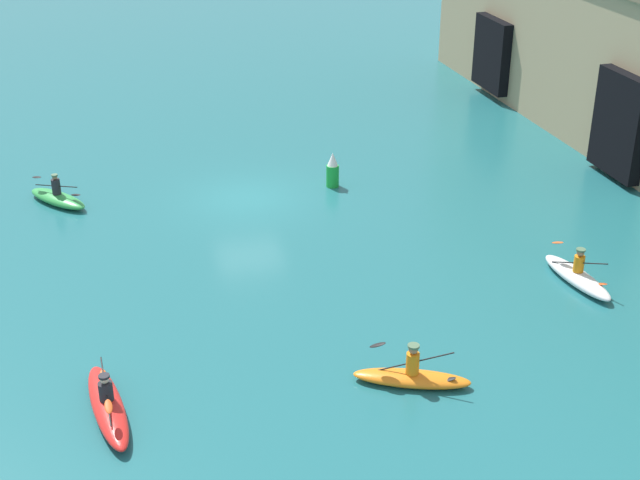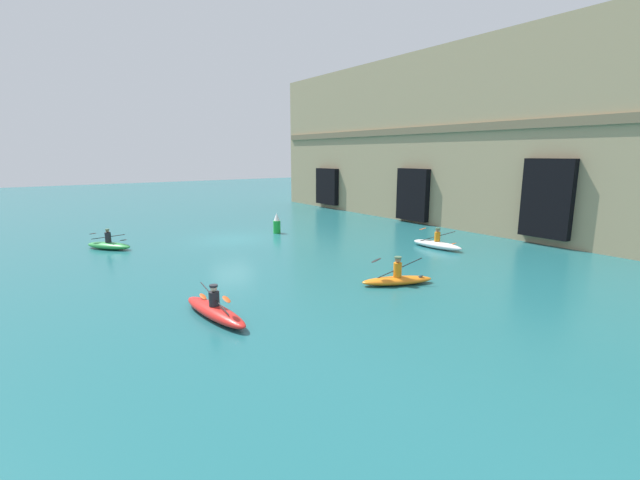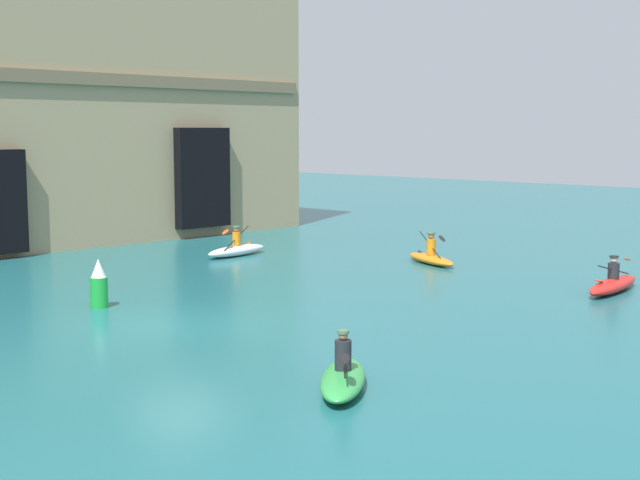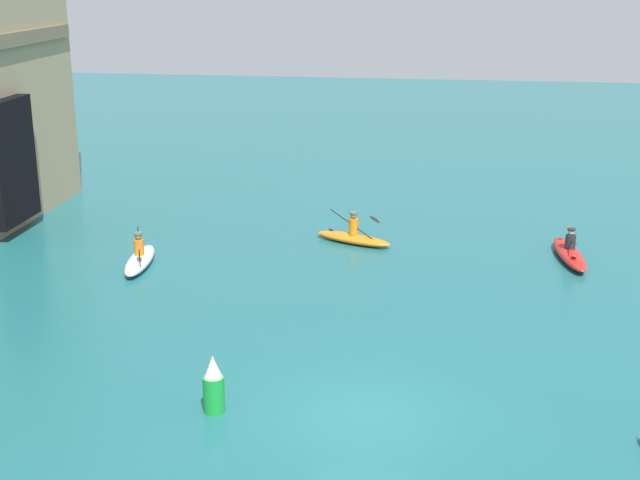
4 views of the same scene
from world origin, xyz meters
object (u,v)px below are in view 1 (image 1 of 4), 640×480
Objects in this scene: kayak_red at (108,405)px; kayak_orange at (412,376)px; kayak_green at (58,198)px; marker_buoy at (333,171)px; kayak_white at (577,276)px.

kayak_red is 1.20× the size of kayak_orange.
kayak_green is 0.91× the size of kayak_orange.
kayak_white is at bearing 28.26° from marker_buoy.
kayak_orange reaches higher than kayak_red.
kayak_green is (-13.22, -0.98, -0.01)m from kayak_red.
marker_buoy reaches higher than kayak_green.
kayak_white reaches higher than kayak_orange.
marker_buoy is at bearing 45.95° from kayak_green.
kayak_red is 13.25m from kayak_green.
kayak_red is 1.32× the size of kayak_green.
kayak_white is 2.31× the size of marker_buoy.
kayak_red is 1.15× the size of kayak_white.
kayak_white is 18.40m from kayak_green.
marker_buoy is at bearing 135.98° from kayak_red.
marker_buoy is (-9.34, -5.02, 0.38)m from kayak_white.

